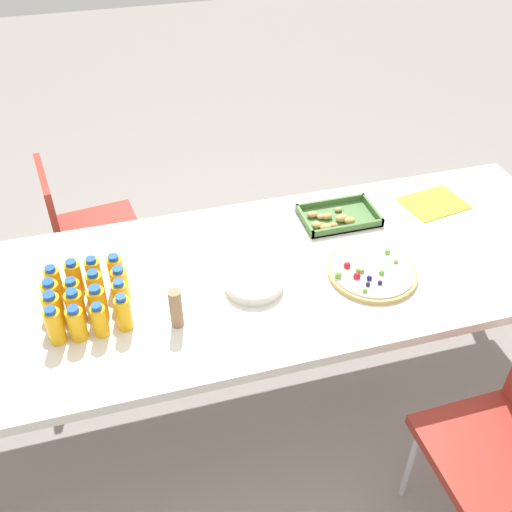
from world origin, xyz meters
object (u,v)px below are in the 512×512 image
Objects in this scene: party_table at (267,281)px; juice_bottle_2 at (100,320)px; juice_bottle_11 at (121,285)px; cardboard_tube at (176,308)px; juice_bottle_0 at (55,326)px; juice_bottle_8 at (52,297)px; paper_folder at (434,203)px; juice_bottle_3 at (124,313)px; chair_near_right at (511,439)px; juice_bottle_15 at (116,272)px; juice_bottle_5 at (75,307)px; juice_bottle_12 at (54,283)px; chair_far_left at (82,227)px; juice_bottle_9 at (74,295)px; juice_bottle_13 at (75,278)px; juice_bottle_4 at (53,311)px; plate_stack at (254,283)px; juice_bottle_14 at (94,275)px; juice_bottle_1 at (77,324)px; fruit_pizza at (372,272)px; juice_bottle_6 at (98,304)px; snack_tray at (337,217)px; juice_bottle_10 at (96,288)px; juice_bottle_7 at (121,298)px.

party_table is 19.72× the size of juice_bottle_2.
juice_bottle_11 is 0.25m from cardboard_tube.
juice_bottle_0 is 0.15m from juice_bottle_8.
juice_bottle_3 is at bearing -164.33° from paper_folder.
chair_near_right is 1.46m from juice_bottle_15.
juice_bottle_5 is 0.16m from juice_bottle_12.
juice_bottle_9 is at bearing -8.35° from chair_far_left.
juice_bottle_8 is at bearing -136.21° from juice_bottle_13.
juice_bottle_4 reaches higher than party_table.
chair_near_right is 1.06m from paper_folder.
plate_stack is at bearing 8.70° from juice_bottle_2.
juice_bottle_4 is at bearing -91.56° from juice_bottle_12.
juice_bottle_9 is 0.11m from juice_bottle_14.
party_table is 19.32× the size of juice_bottle_1.
cardboard_tube reaches higher than juice_bottle_0.
party_table is 19.50× the size of juice_bottle_8.
party_table is 0.72m from juice_bottle_5.
juice_bottle_12 reaches higher than chair_near_right.
juice_bottle_2 is 0.95× the size of juice_bottle_5.
fruit_pizza is (1.07, -0.05, -0.05)m from juice_bottle_5.
juice_bottle_11 reaches higher than party_table.
cardboard_tube is at bearing -18.48° from juice_bottle_5.
cardboard_tube is at bearing -55.19° from juice_bottle_15.
juice_bottle_4 is at bearing 177.42° from fruit_pizza.
chair_far_left is 1.09m from plate_stack.
juice_bottle_0 is 0.08m from juice_bottle_4.
chair_near_right is 1.54m from juice_bottle_9.
juice_bottle_12 is at bearing 57.17° from chair_near_right.
juice_bottle_9 is at bearing 138.38° from juice_bottle_6.
juice_bottle_13 is 1.09m from snack_tray.
juice_bottle_8 is (-0.01, 0.15, -0.01)m from juice_bottle_0.
juice_bottle_15 reaches higher than party_table.
cardboard_tube is at bearing -36.36° from juice_bottle_10.
juice_bottle_10 reaches higher than chair_near_right.
juice_bottle_6 is at bearing 45.23° from juice_bottle_1.
juice_bottle_15 is at bearing 16.78° from juice_bottle_8.
juice_bottle_6 reaches higher than juice_bottle_2.
cardboard_tube reaches higher than juice_bottle_3.
juice_bottle_14 is (0.07, -0.01, 0.00)m from juice_bottle_13.
juice_bottle_4 reaches higher than juice_bottle_12.
chair_near_right is 5.93× the size of juice_bottle_10.
juice_bottle_7 is 1.03× the size of juice_bottle_11.
party_table is 0.79m from juice_bottle_8.
juice_bottle_8 and juice_bottle_9 have the same top height.
juice_bottle_3 is (-1.15, 0.62, 0.29)m from chair_near_right.
party_table is 0.64m from juice_bottle_6.
chair_far_left is at bearing 152.31° from snack_tray.
juice_bottle_14 is (-1.23, 0.84, 0.29)m from chair_near_right.
juice_bottle_1 is 0.11m from juice_bottle_6.
paper_folder is (1.38, 0.17, -0.06)m from juice_bottle_15.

